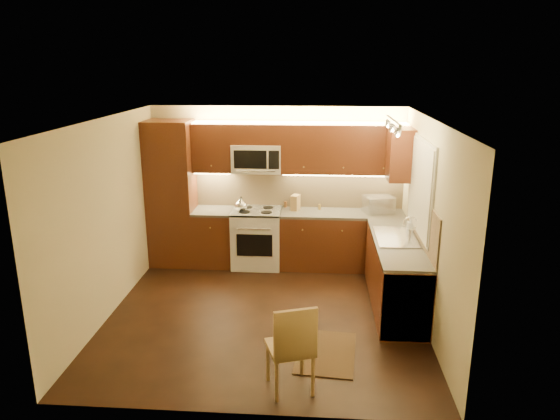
# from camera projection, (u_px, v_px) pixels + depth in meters

# --- Properties ---
(floor) EXTENTS (4.00, 4.00, 0.01)m
(floor) POSITION_uv_depth(u_px,v_px,m) (265.00, 314.00, 6.73)
(floor) COLOR black
(floor) RESTS_ON ground
(ceiling) EXTENTS (4.00, 4.00, 0.01)m
(ceiling) POSITION_uv_depth(u_px,v_px,m) (264.00, 120.00, 6.04)
(ceiling) COLOR beige
(ceiling) RESTS_ON ground
(wall_back) EXTENTS (4.00, 0.01, 2.50)m
(wall_back) POSITION_uv_depth(u_px,v_px,m) (277.00, 185.00, 8.30)
(wall_back) COLOR #C4BA90
(wall_back) RESTS_ON ground
(wall_front) EXTENTS (4.00, 0.01, 2.50)m
(wall_front) POSITION_uv_depth(u_px,v_px,m) (241.00, 291.00, 4.46)
(wall_front) COLOR #C4BA90
(wall_front) RESTS_ON ground
(wall_left) EXTENTS (0.01, 4.00, 2.50)m
(wall_left) POSITION_uv_depth(u_px,v_px,m) (107.00, 219.00, 6.52)
(wall_left) COLOR #C4BA90
(wall_left) RESTS_ON ground
(wall_right) EXTENTS (0.01, 4.00, 2.50)m
(wall_right) POSITION_uv_depth(u_px,v_px,m) (429.00, 226.00, 6.24)
(wall_right) COLOR #C4BA90
(wall_right) RESTS_ON ground
(pantry) EXTENTS (0.70, 0.60, 2.30)m
(pantry) POSITION_uv_depth(u_px,v_px,m) (172.00, 194.00, 8.15)
(pantry) COLOR #44200E
(pantry) RESTS_ON floor
(base_cab_back_left) EXTENTS (0.62, 0.60, 0.86)m
(base_cab_back_left) POSITION_uv_depth(u_px,v_px,m) (215.00, 238.00, 8.31)
(base_cab_back_left) COLOR #44200E
(base_cab_back_left) RESTS_ON floor
(counter_back_left) EXTENTS (0.62, 0.60, 0.04)m
(counter_back_left) POSITION_uv_depth(u_px,v_px,m) (214.00, 211.00, 8.18)
(counter_back_left) COLOR #363331
(counter_back_left) RESTS_ON base_cab_back_left
(base_cab_back_right) EXTENTS (1.92, 0.60, 0.86)m
(base_cab_back_right) POSITION_uv_depth(u_px,v_px,m) (341.00, 241.00, 8.16)
(base_cab_back_right) COLOR #44200E
(base_cab_back_right) RESTS_ON floor
(counter_back_right) EXTENTS (1.92, 0.60, 0.04)m
(counter_back_right) POSITION_uv_depth(u_px,v_px,m) (342.00, 214.00, 8.04)
(counter_back_right) COLOR #363331
(counter_back_right) RESTS_ON base_cab_back_right
(base_cab_right) EXTENTS (0.60, 2.00, 0.86)m
(base_cab_right) POSITION_uv_depth(u_px,v_px,m) (395.00, 275.00, 6.87)
(base_cab_right) COLOR #44200E
(base_cab_right) RESTS_ON floor
(counter_right) EXTENTS (0.60, 2.00, 0.04)m
(counter_right) POSITION_uv_depth(u_px,v_px,m) (397.00, 243.00, 6.75)
(counter_right) COLOR #363331
(counter_right) RESTS_ON base_cab_right
(dishwasher) EXTENTS (0.58, 0.60, 0.84)m
(dishwasher) POSITION_uv_depth(u_px,v_px,m) (404.00, 298.00, 6.20)
(dishwasher) COLOR silver
(dishwasher) RESTS_ON floor
(backsplash_back) EXTENTS (3.30, 0.02, 0.60)m
(backsplash_back) POSITION_uv_depth(u_px,v_px,m) (299.00, 189.00, 8.28)
(backsplash_back) COLOR tan
(backsplash_back) RESTS_ON wall_back
(backsplash_right) EXTENTS (0.02, 2.00, 0.60)m
(backsplash_right) POSITION_uv_depth(u_px,v_px,m) (422.00, 220.00, 6.64)
(backsplash_right) COLOR tan
(backsplash_right) RESTS_ON wall_right
(upper_cab_back_left) EXTENTS (0.62, 0.35, 0.75)m
(upper_cab_back_left) POSITION_uv_depth(u_px,v_px,m) (213.00, 147.00, 8.03)
(upper_cab_back_left) COLOR #44200E
(upper_cab_back_left) RESTS_ON wall_back
(upper_cab_back_right) EXTENTS (1.92, 0.35, 0.75)m
(upper_cab_back_right) POSITION_uv_depth(u_px,v_px,m) (344.00, 149.00, 7.89)
(upper_cab_back_right) COLOR #44200E
(upper_cab_back_right) RESTS_ON wall_back
(upper_cab_bridge) EXTENTS (0.76, 0.35, 0.31)m
(upper_cab_bridge) POSITION_uv_depth(u_px,v_px,m) (257.00, 134.00, 7.92)
(upper_cab_bridge) COLOR #44200E
(upper_cab_bridge) RESTS_ON wall_back
(upper_cab_right_corner) EXTENTS (0.35, 0.50, 0.75)m
(upper_cab_right_corner) POSITION_uv_depth(u_px,v_px,m) (400.00, 154.00, 7.42)
(upper_cab_right_corner) COLOR #44200E
(upper_cab_right_corner) RESTS_ON wall_right
(stove) EXTENTS (0.76, 0.65, 0.92)m
(stove) POSITION_uv_depth(u_px,v_px,m) (257.00, 238.00, 8.23)
(stove) COLOR silver
(stove) RESTS_ON floor
(microwave) EXTENTS (0.76, 0.38, 0.44)m
(microwave) POSITION_uv_depth(u_px,v_px,m) (257.00, 158.00, 8.01)
(microwave) COLOR silver
(microwave) RESTS_ON wall_back
(window_frame) EXTENTS (0.03, 1.44, 1.24)m
(window_frame) POSITION_uv_depth(u_px,v_px,m) (421.00, 187.00, 6.67)
(window_frame) COLOR silver
(window_frame) RESTS_ON wall_right
(window_blinds) EXTENTS (0.02, 1.36, 1.16)m
(window_blinds) POSITION_uv_depth(u_px,v_px,m) (420.00, 187.00, 6.68)
(window_blinds) COLOR silver
(window_blinds) RESTS_ON wall_right
(sink) EXTENTS (0.52, 0.86, 0.15)m
(sink) POSITION_uv_depth(u_px,v_px,m) (396.00, 232.00, 6.87)
(sink) COLOR silver
(sink) RESTS_ON counter_right
(faucet) EXTENTS (0.20, 0.04, 0.30)m
(faucet) POSITION_uv_depth(u_px,v_px,m) (410.00, 227.00, 6.83)
(faucet) COLOR silver
(faucet) RESTS_ON counter_right
(track_light_bar) EXTENTS (0.04, 1.20, 0.03)m
(track_light_bar) POSITION_uv_depth(u_px,v_px,m) (393.00, 121.00, 6.32)
(track_light_bar) COLOR silver
(track_light_bar) RESTS_ON ceiling
(kettle) EXTENTS (0.21, 0.21, 0.23)m
(kettle) POSITION_uv_depth(u_px,v_px,m) (241.00, 204.00, 8.02)
(kettle) COLOR silver
(kettle) RESTS_ON stove
(toaster_oven) EXTENTS (0.50, 0.43, 0.26)m
(toaster_oven) POSITION_uv_depth(u_px,v_px,m) (378.00, 205.00, 8.00)
(toaster_oven) COLOR silver
(toaster_oven) RESTS_ON counter_back_right
(knife_block) EXTENTS (0.16, 0.20, 0.24)m
(knife_block) POSITION_uv_depth(u_px,v_px,m) (295.00, 203.00, 8.14)
(knife_block) COLOR olive
(knife_block) RESTS_ON counter_back_right
(spice_jar_a) EXTENTS (0.06, 0.06, 0.09)m
(spice_jar_a) POSITION_uv_depth(u_px,v_px,m) (286.00, 204.00, 8.32)
(spice_jar_a) COLOR silver
(spice_jar_a) RESTS_ON counter_back_right
(spice_jar_b) EXTENTS (0.06, 0.06, 0.10)m
(spice_jar_b) POSITION_uv_depth(u_px,v_px,m) (286.00, 204.00, 8.31)
(spice_jar_b) COLOR brown
(spice_jar_b) RESTS_ON counter_back_right
(spice_jar_c) EXTENTS (0.05, 0.05, 0.09)m
(spice_jar_c) POSITION_uv_depth(u_px,v_px,m) (297.00, 205.00, 8.30)
(spice_jar_c) COLOR silver
(spice_jar_c) RESTS_ON counter_back_right
(spice_jar_d) EXTENTS (0.05, 0.05, 0.09)m
(spice_jar_d) POSITION_uv_depth(u_px,v_px,m) (320.00, 207.00, 8.18)
(spice_jar_d) COLOR olive
(spice_jar_d) RESTS_ON counter_back_right
(soap_bottle) EXTENTS (0.09, 0.09, 0.18)m
(soap_bottle) POSITION_uv_depth(u_px,v_px,m) (410.00, 224.00, 7.16)
(soap_bottle) COLOR silver
(soap_bottle) RESTS_ON counter_right
(rug) EXTENTS (0.73, 1.01, 0.01)m
(rug) POSITION_uv_depth(u_px,v_px,m) (326.00, 353.00, 5.81)
(rug) COLOR black
(rug) RESTS_ON floor
(dining_chair) EXTENTS (0.54, 0.54, 0.96)m
(dining_chair) POSITION_uv_depth(u_px,v_px,m) (290.00, 345.00, 5.06)
(dining_chair) COLOR olive
(dining_chair) RESTS_ON floor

